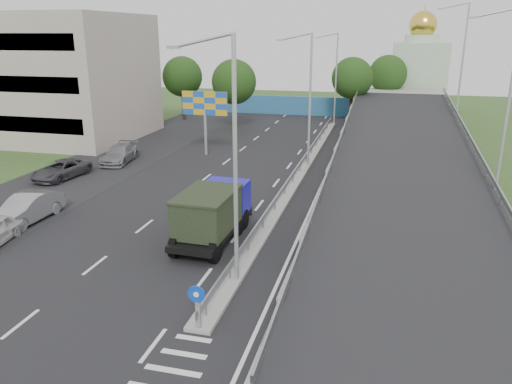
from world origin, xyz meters
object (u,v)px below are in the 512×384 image
(dump_truck, at_px, (213,212))
(parked_car_b, at_px, (27,208))
(parked_car_d, at_px, (119,154))
(sign_bollard, at_px, (198,306))
(billboard, at_px, (205,107))
(lamp_post_mid, at_px, (308,93))
(lamp_post_near, at_px, (230,150))
(church, at_px, (419,71))
(parked_car_c, at_px, (61,170))
(lamp_post_far, at_px, (334,74))

(dump_truck, distance_m, parked_car_b, 11.06)
(parked_car_d, bearing_deg, sign_bollard, -63.25)
(billboard, xyz_separation_m, parked_car_b, (-4.22, -17.90, -3.39))
(sign_bollard, height_order, lamp_post_mid, lamp_post_mid)
(parked_car_b, distance_m, parked_car_d, 13.68)
(lamp_post_near, height_order, dump_truck, lamp_post_near)
(church, bearing_deg, billboard, -120.70)
(church, bearing_deg, lamp_post_mid, -106.22)
(sign_bollard, height_order, church, church)
(church, distance_m, billboard, 37.23)
(billboard, bearing_deg, lamp_post_mid, -12.38)
(sign_bollard, height_order, billboard, billboard)
(lamp_post_mid, relative_size, parked_car_c, 2.12)
(lamp_post_near, height_order, church, church)
(dump_truck, bearing_deg, sign_bollard, -73.12)
(church, xyz_separation_m, dump_truck, (-12.19, -49.77, -3.76))
(sign_bollard, distance_m, lamp_post_near, 6.12)
(sign_bollard, height_order, dump_truck, dump_truck)
(lamp_post_near, bearing_deg, parked_car_d, 130.51)
(parked_car_b, bearing_deg, parked_car_d, 98.64)
(lamp_post_near, relative_size, lamp_post_mid, 1.00)
(sign_bollard, bearing_deg, lamp_post_near, 88.36)
(sign_bollard, height_order, parked_car_d, sign_bollard)
(billboard, bearing_deg, lamp_post_far, 63.16)
(lamp_post_near, height_order, lamp_post_far, same)
(lamp_post_near, distance_m, parked_car_c, 21.50)
(dump_truck, xyz_separation_m, parked_car_d, (-12.79, 13.43, -0.84))
(sign_bollard, xyz_separation_m, lamp_post_near, (0.11, 3.83, 4.77))
(sign_bollard, bearing_deg, billboard, 109.21)
(church, xyz_separation_m, parked_car_c, (-26.75, -41.69, -4.65))
(lamp_post_mid, bearing_deg, billboard, 167.62)
(sign_bollard, distance_m, parked_car_c, 23.26)
(lamp_post_far, height_order, parked_car_d, lamp_post_far)
(lamp_post_far, height_order, billboard, lamp_post_far)
(dump_truck, distance_m, parked_car_d, 18.56)
(lamp_post_far, relative_size, parked_car_b, 2.10)
(sign_bollard, xyz_separation_m, billboard, (-9.00, 25.83, 3.15))
(lamp_post_near, relative_size, billboard, 1.83)
(billboard, bearing_deg, church, 59.30)
(lamp_post_near, height_order, billboard, lamp_post_near)
(lamp_post_near, distance_m, lamp_post_far, 40.00)
(sign_bollard, relative_size, dump_truck, 0.26)
(lamp_post_near, distance_m, billboard, 23.87)
(parked_car_b, bearing_deg, parked_car_c, 114.50)
(lamp_post_near, relative_size, parked_car_d, 2.05)
(sign_bollard, height_order, parked_car_c, sign_bollard)
(parked_car_c, bearing_deg, parked_car_b, -59.51)
(sign_bollard, bearing_deg, dump_truck, 105.23)
(billboard, bearing_deg, parked_car_b, -103.28)
(church, bearing_deg, dump_truck, -103.77)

